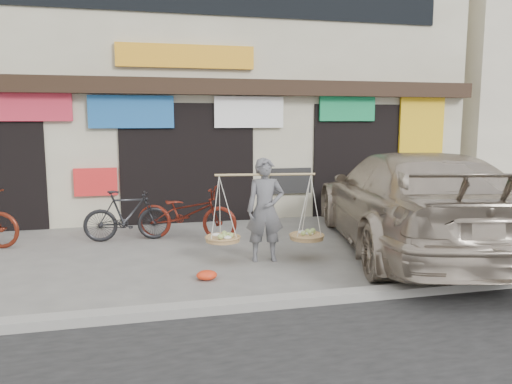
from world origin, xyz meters
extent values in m
plane|color=slate|center=(0.00, 0.00, 0.00)|extent=(70.00, 70.00, 0.00)
cube|color=gray|center=(0.00, -2.00, 0.06)|extent=(70.00, 0.25, 0.12)
cube|color=beige|center=(0.00, 6.50, 3.50)|extent=(14.00, 6.00, 7.00)
cube|color=black|center=(0.00, 3.35, 3.05)|extent=(14.00, 0.35, 0.35)
cube|color=black|center=(0.00, 3.75, 1.35)|extent=(3.00, 0.60, 2.70)
cube|color=black|center=(4.50, 3.75, 1.35)|extent=(3.00, 0.60, 2.70)
cube|color=#D62C42|center=(-3.20, 3.42, 2.60)|extent=(1.60, 0.08, 0.60)
cube|color=#2061AB|center=(-1.20, 3.42, 2.50)|extent=(1.80, 0.08, 0.70)
cube|color=white|center=(1.40, 3.42, 2.50)|extent=(1.60, 0.08, 0.70)
cube|color=#148E51|center=(3.80, 3.42, 2.60)|extent=(1.40, 0.08, 0.60)
cube|color=yellow|center=(5.80, 3.42, 2.20)|extent=(1.20, 0.08, 1.40)
cube|color=red|center=(-2.00, 3.42, 1.00)|extent=(0.90, 0.08, 0.60)
cube|color=black|center=(2.40, 3.42, 0.90)|extent=(1.00, 0.08, 0.60)
cube|color=#FAA721|center=(0.00, 3.42, 3.70)|extent=(3.00, 0.08, 0.50)
imported|color=slate|center=(0.91, 0.05, 0.86)|extent=(0.67, 0.49, 1.71)
cylinder|color=tan|center=(0.91, 0.05, 1.44)|extent=(1.64, 0.26, 0.04)
cylinder|color=tan|center=(0.21, 0.15, 0.38)|extent=(0.56, 0.56, 0.07)
ellipsoid|color=#A5BF66|center=(0.21, 0.15, 0.44)|extent=(0.39, 0.39, 0.10)
cylinder|color=tan|center=(1.60, -0.04, 0.38)|extent=(0.56, 0.56, 0.07)
ellipsoid|color=#A5BF66|center=(1.60, -0.04, 0.44)|extent=(0.39, 0.39, 0.10)
imported|color=black|center=(-1.34, 2.02, 0.49)|extent=(1.65, 0.48, 0.99)
imported|color=#5B190F|center=(-0.21, 1.85, 0.52)|extent=(2.10, 1.38, 1.04)
imported|color=#AF9F8D|center=(3.60, 0.13, 0.89)|extent=(3.76, 6.54, 1.78)
cube|color=black|center=(4.23, 2.98, 0.55)|extent=(1.68, 0.46, 0.45)
cube|color=silver|center=(4.24, 3.05, 0.45)|extent=(0.44, 0.12, 0.12)
ellipsoid|color=red|center=(-0.18, -0.74, 0.07)|extent=(0.31, 0.25, 0.14)
camera|label=1|loc=(-1.13, -7.78, 2.32)|focal=35.00mm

